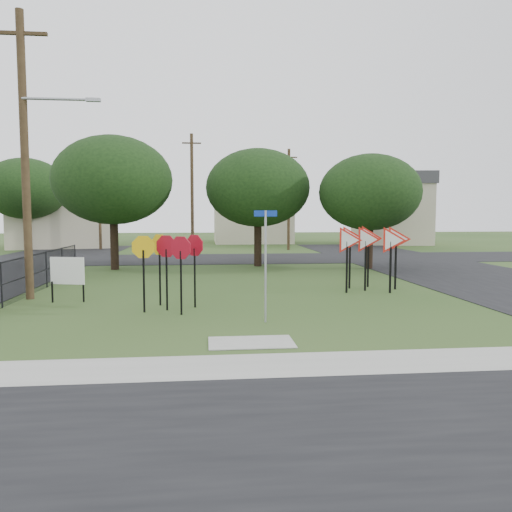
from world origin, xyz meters
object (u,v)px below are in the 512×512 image
(info_board, at_px, (67,272))
(street_name_sign, at_px, (266,259))
(yield_sign_cluster, at_px, (370,242))
(stop_sign_cluster, at_px, (169,254))

(info_board, bearing_deg, street_name_sign, -31.21)
(street_name_sign, xyz_separation_m, yield_sign_cluster, (4.83, 5.48, 0.12))
(street_name_sign, xyz_separation_m, stop_sign_cluster, (-2.80, 2.12, -0.01))
(street_name_sign, height_order, info_board, street_name_sign)
(street_name_sign, distance_m, stop_sign_cluster, 3.51)
(yield_sign_cluster, xyz_separation_m, info_board, (-11.21, -1.62, -0.87))
(street_name_sign, height_order, stop_sign_cluster, street_name_sign)
(yield_sign_cluster, height_order, info_board, yield_sign_cluster)
(info_board, bearing_deg, yield_sign_cluster, 8.23)
(street_name_sign, height_order, yield_sign_cluster, street_name_sign)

